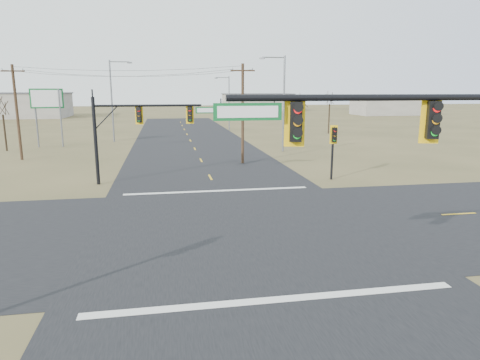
% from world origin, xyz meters
% --- Properties ---
extents(ground, '(320.00, 320.00, 0.00)m').
position_xyz_m(ground, '(0.00, 0.00, 0.00)').
color(ground, brown).
rests_on(ground, ground).
extents(road_ew, '(160.00, 14.00, 0.02)m').
position_xyz_m(road_ew, '(0.00, 0.00, 0.01)').
color(road_ew, black).
rests_on(road_ew, ground).
extents(road_ns, '(14.00, 160.00, 0.02)m').
position_xyz_m(road_ns, '(0.00, 0.00, 0.01)').
color(road_ns, black).
rests_on(road_ns, ground).
extents(stop_bar_near, '(12.00, 0.40, 0.01)m').
position_xyz_m(stop_bar_near, '(0.00, -7.50, 0.03)').
color(stop_bar_near, silver).
rests_on(stop_bar_near, road_ns).
extents(stop_bar_far, '(12.00, 0.40, 0.01)m').
position_xyz_m(stop_bar_far, '(0.00, 7.50, 0.03)').
color(stop_bar_far, silver).
rests_on(stop_bar_far, road_ns).
extents(mast_arm_near, '(10.34, 0.53, 6.91)m').
position_xyz_m(mast_arm_near, '(4.37, -8.55, 5.04)').
color(mast_arm_near, black).
rests_on(mast_arm_near, ground).
extents(mast_arm_far, '(8.82, 0.52, 6.03)m').
position_xyz_m(mast_arm_far, '(-4.67, 11.05, 4.38)').
color(mast_arm_far, black).
rests_on(mast_arm_far, ground).
extents(pedestal_signal_ne, '(0.59, 0.50, 4.03)m').
position_xyz_m(pedestal_signal_ne, '(8.74, 9.60, 2.98)').
color(pedestal_signal_ne, black).
rests_on(pedestal_signal_ne, ground).
extents(utility_pole_near, '(2.13, 0.25, 8.70)m').
position_xyz_m(utility_pole_near, '(3.55, 17.79, 4.55)').
color(utility_pole_near, '#402B1B').
rests_on(utility_pole_near, ground).
extents(utility_pole_far, '(2.13, 0.42, 8.75)m').
position_xyz_m(utility_pole_far, '(-16.65, 23.41, 4.57)').
color(utility_pole_far, '#402B1B').
rests_on(utility_pole_far, ground).
extents(highway_sign, '(3.49, 0.66, 6.61)m').
position_xyz_m(highway_sign, '(-16.25, 32.67, 4.63)').
color(highway_sign, slate).
rests_on(highway_sign, ground).
extents(streetlight_a, '(2.78, 0.45, 9.92)m').
position_xyz_m(streetlight_a, '(8.97, 24.54, 5.57)').
color(streetlight_a, slate).
rests_on(streetlight_a, ground).
extents(streetlight_b, '(2.38, 0.24, 8.57)m').
position_xyz_m(streetlight_b, '(7.00, 49.71, 4.81)').
color(streetlight_b, slate).
rests_on(streetlight_b, ground).
extents(streetlight_c, '(2.80, 0.31, 10.03)m').
position_xyz_m(streetlight_c, '(-9.37, 36.45, 5.63)').
color(streetlight_c, slate).
rests_on(streetlight_c, ground).
extents(bare_tree_a, '(3.17, 3.17, 6.09)m').
position_xyz_m(bare_tree_a, '(-20.15, 30.08, 4.82)').
color(bare_tree_a, black).
rests_on(bare_tree_a, ground).
extents(bare_tree_b, '(3.21, 3.21, 6.71)m').
position_xyz_m(bare_tree_b, '(-19.72, 40.60, 5.37)').
color(bare_tree_b, black).
rests_on(bare_tree_b, ground).
extents(bare_tree_c, '(2.74, 2.74, 6.39)m').
position_xyz_m(bare_tree_c, '(16.06, 38.89, 5.01)').
color(bare_tree_c, black).
rests_on(bare_tree_c, ground).
extents(bare_tree_d, '(3.21, 3.21, 6.58)m').
position_xyz_m(bare_tree_d, '(21.12, 41.72, 5.30)').
color(bare_tree_d, black).
rests_on(bare_tree_d, ground).
extents(warehouse_left, '(28.00, 14.00, 5.50)m').
position_xyz_m(warehouse_left, '(-40.00, 90.00, 2.75)').
color(warehouse_left, '#A8A195').
rests_on(warehouse_left, ground).
extents(warehouse_mid, '(20.00, 12.00, 5.00)m').
position_xyz_m(warehouse_mid, '(25.00, 110.00, 2.50)').
color(warehouse_mid, '#A8A195').
rests_on(warehouse_mid, ground).
extents(warehouse_right, '(18.00, 10.00, 4.50)m').
position_xyz_m(warehouse_right, '(55.00, 85.00, 2.25)').
color(warehouse_right, '#A8A195').
rests_on(warehouse_right, ground).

